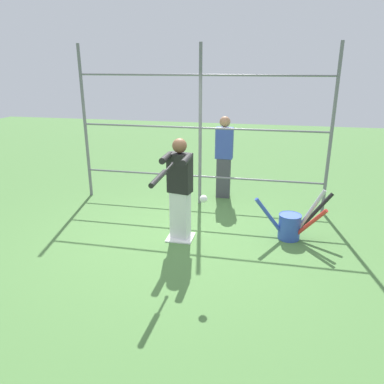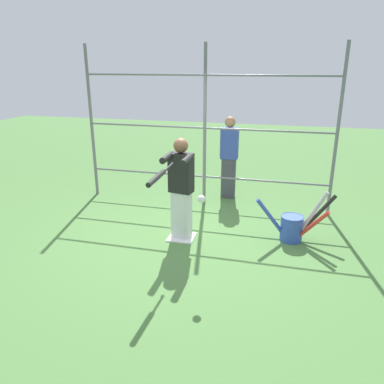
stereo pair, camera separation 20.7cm
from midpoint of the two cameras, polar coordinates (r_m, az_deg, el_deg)
ground_plane at (r=5.96m, az=-0.58°, el=-6.97°), size 24.00×24.00×0.00m
home_plate at (r=5.96m, az=-0.58°, el=-6.88°), size 0.40×0.40×0.02m
fence_backstop at (r=7.01m, az=2.81°, el=9.72°), size 4.69×0.06×2.96m
batter at (r=5.63m, az=-0.65°, el=0.85°), size 0.40×0.59×1.59m
baseball_bat_swinging at (r=4.64m, az=-3.86°, el=2.43°), size 0.08×0.90×0.10m
softball_in_flight at (r=4.58m, az=2.74°, el=-1.09°), size 0.10×0.10×0.10m
bat_bucket at (r=6.01m, az=16.19°, el=-5.06°), size 1.20×0.51×0.83m
bystander_behind_fence at (r=7.50m, az=6.46°, el=5.38°), size 0.34×0.21×1.65m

